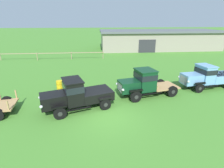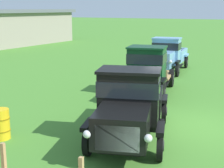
% 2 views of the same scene
% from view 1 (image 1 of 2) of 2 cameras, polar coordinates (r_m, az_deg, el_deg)
% --- Properties ---
extents(ground_plane, '(240.00, 240.00, 0.00)m').
position_cam_1_polar(ground_plane, '(11.81, -1.74, -10.39)').
color(ground_plane, '#47842D').
extents(farm_shed, '(24.41, 8.97, 3.85)m').
position_cam_1_polar(farm_shed, '(39.03, 14.96, 13.86)').
color(farm_shed, gray).
rests_on(farm_shed, ground).
extents(paddock_fence, '(16.01, 0.57, 1.16)m').
position_cam_1_polar(paddock_fence, '(29.06, -18.81, 9.23)').
color(paddock_fence, '#997F60').
rests_on(paddock_fence, ground).
extents(vintage_truck_second_in_line, '(5.27, 3.34, 2.24)m').
position_cam_1_polar(vintage_truck_second_in_line, '(12.47, -11.49, -3.34)').
color(vintage_truck_second_in_line, black).
rests_on(vintage_truck_second_in_line, ground).
extents(vintage_truck_midrow_center, '(5.40, 2.92, 2.27)m').
position_cam_1_polar(vintage_truck_midrow_center, '(14.45, 10.09, 0.50)').
color(vintage_truck_midrow_center, black).
rests_on(vintage_truck_midrow_center, ground).
extents(vintage_truck_far_side, '(5.46, 2.62, 2.19)m').
position_cam_1_polar(vintage_truck_far_side, '(18.30, 28.79, 2.15)').
color(vintage_truck_far_side, black).
rests_on(vintage_truck_far_side, ground).
extents(oil_drum_beside_row, '(0.56, 0.56, 0.95)m').
position_cam_1_polar(oil_drum_beside_row, '(16.19, -16.76, -0.57)').
color(oil_drum_beside_row, gold).
rests_on(oil_drum_beside_row, ground).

